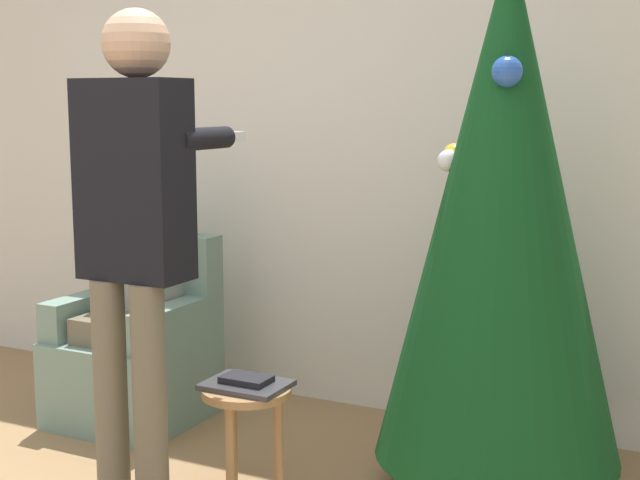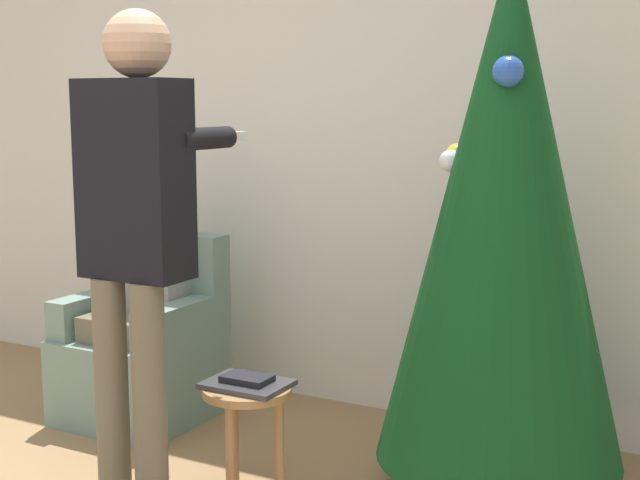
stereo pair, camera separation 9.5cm
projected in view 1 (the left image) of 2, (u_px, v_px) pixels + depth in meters
wall_back at (324, 131)px, 4.32m from camera, size 8.00×0.06×2.70m
christmas_tree at (503, 207)px, 3.26m from camera, size 0.92×0.92×2.06m
armchair at (138, 353)px, 4.21m from camera, size 0.62×0.63×0.86m
person_seated at (133, 281)px, 4.14m from camera, size 0.36×0.46×1.22m
person_standing at (135, 219)px, 3.10m from camera, size 0.41×0.57×1.81m
side_stool at (247, 409)px, 3.33m from camera, size 0.34×0.34×0.44m
laptop at (246, 385)px, 3.32m from camera, size 0.31×0.23×0.02m
book at (246, 379)px, 3.31m from camera, size 0.18×0.12×0.02m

